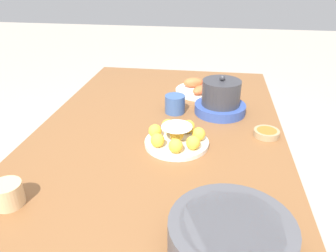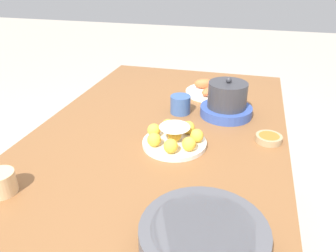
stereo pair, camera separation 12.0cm
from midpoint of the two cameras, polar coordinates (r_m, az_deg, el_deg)
name	(u,v)px [view 2 (the right image)]	position (r m, az deg, el deg)	size (l,w,h in m)	color
dining_table	(162,145)	(1.32, 1.61, -3.33)	(1.49, 0.94, 0.70)	brown
cake_plate	(175,138)	(1.15, 4.15, -2.15)	(0.23, 0.23, 0.08)	silver
serving_bowl	(203,241)	(0.76, 10.98, -19.23)	(0.28, 0.28, 0.08)	#4C4C51
sauce_bowl	(269,138)	(1.25, 19.82, -2.09)	(0.09, 0.09, 0.02)	tan
seafood_platter	(212,90)	(1.62, 9.72, 6.12)	(0.25, 0.25, 0.06)	silver
cup_near	(1,183)	(1.01, -24.07, -9.13)	(0.08, 0.08, 0.06)	#DBB27F
cup_far	(180,104)	(1.39, 4.66, 3.70)	(0.09, 0.09, 0.08)	#38568E
warming_pot	(227,102)	(1.38, 12.67, 4.13)	(0.22, 0.22, 0.17)	#334C99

